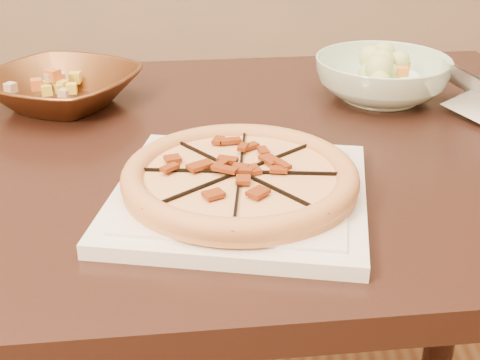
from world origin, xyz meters
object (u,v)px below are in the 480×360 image
at_px(dining_table, 171,210).
at_px(pizza, 240,177).
at_px(salad_bowl, 382,79).
at_px(plate, 240,194).
at_px(bronze_bowl, 62,89).

xyz_separation_m(dining_table, pizza, (0.10, -0.18, 0.14)).
xyz_separation_m(dining_table, salad_bowl, (0.35, 0.20, 0.15)).
bearing_deg(plate, pizza, 163.41).
height_order(bronze_bowl, salad_bowl, salad_bowl).
xyz_separation_m(bronze_bowl, salad_bowl, (0.53, 0.03, 0.01)).
distance_m(bronze_bowl, salad_bowl, 0.53).
bearing_deg(dining_table, salad_bowl, 29.51).
height_order(plate, bronze_bowl, bronze_bowl).
xyz_separation_m(pizza, bronze_bowl, (-0.29, 0.34, -0.00)).
distance_m(pizza, bronze_bowl, 0.45).
distance_m(dining_table, pizza, 0.25).
height_order(dining_table, pizza, pizza).
bearing_deg(pizza, salad_bowl, 57.04).
relative_size(dining_table, pizza, 4.93).
relative_size(plate, salad_bowl, 1.50).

